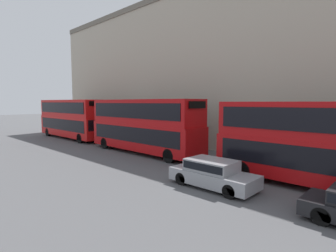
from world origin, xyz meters
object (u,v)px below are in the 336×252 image
Objects in this scene: bus_third_in_queue at (72,117)px; pedestrian at (127,136)px; bus_second_in_queue at (143,124)px; bus_leading at (326,142)px; car_hatchback at (213,173)px.

pedestrian is at bearing -74.99° from bus_third_in_queue.
bus_second_in_queue is 5.56m from pedestrian.
bus_third_in_queue reaches higher than bus_leading.
pedestrian is at bearing 68.65° from car_hatchback.
bus_third_in_queue is at bearing 81.13° from car_hatchback.
car_hatchback is 15.06m from pedestrian.
car_hatchback is (-3.40, -21.79, -1.73)m from bus_third_in_queue.
bus_third_in_queue is 6.37× the size of pedestrian.
bus_third_in_queue is 8.21m from pedestrian.
bus_third_in_queue is (0.00, 12.66, 0.02)m from bus_second_in_queue.
pedestrian is at bearing 66.94° from bus_second_in_queue.
bus_second_in_queue is at bearing -90.00° from bus_third_in_queue.
pedestrian is (2.08, 4.89, -1.61)m from bus_second_in_queue.
car_hatchback is 2.44× the size of pedestrian.
bus_third_in_queue reaches higher than car_hatchback.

